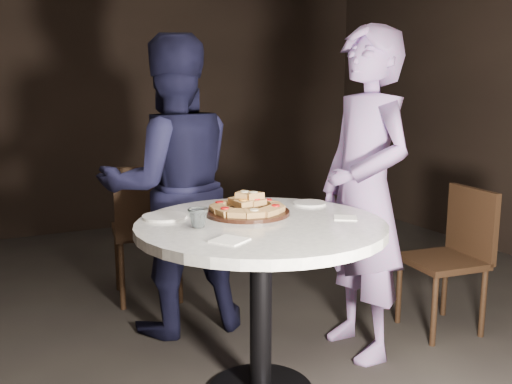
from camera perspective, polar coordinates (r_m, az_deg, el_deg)
floor at (r=3.04m, az=-0.36°, el=-18.31°), size 7.00×7.00×0.00m
table at (r=2.64m, az=0.49°, el=-6.37°), size 1.17×1.17×0.86m
serving_board at (r=2.75m, az=-0.89°, el=-2.05°), size 0.45×0.45×0.02m
focaccia_pile at (r=2.74m, az=-0.85°, el=-1.25°), size 0.36×0.37×0.10m
plate_left at (r=2.71m, az=-9.12°, el=-2.45°), size 0.27×0.27×0.01m
plate_right at (r=2.99m, az=5.40°, el=-1.12°), size 0.18×0.18×0.01m
water_glass at (r=2.50m, az=-5.82°, el=-2.59°), size 0.10×0.10×0.09m
napkin_near at (r=2.29m, az=-2.64°, el=-4.84°), size 0.17×0.17×0.01m
napkin_far at (r=2.70m, az=8.93°, el=-2.56°), size 0.14×0.14×0.01m
chair_far at (r=3.93m, az=-10.77°, el=-3.09°), size 0.52×0.54×0.96m
chair_right at (r=3.66m, az=19.28°, el=-5.40°), size 0.47×0.45×0.87m
diner_navy at (r=3.41m, az=-8.41°, el=0.51°), size 0.91×0.73×1.76m
diner_teal at (r=3.12m, az=10.79°, el=-0.25°), size 0.45×0.67×1.79m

